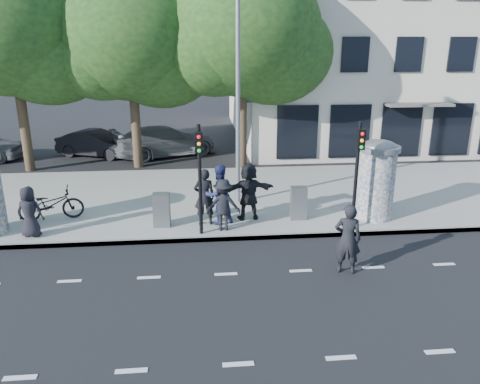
{
  "coord_description": "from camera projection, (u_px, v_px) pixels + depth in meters",
  "views": [
    {
      "loc": [
        -0.66,
        -9.59,
        5.87
      ],
      "look_at": [
        0.57,
        3.5,
        1.57
      ],
      "focal_mm": 35.0,
      "sensor_mm": 36.0,
      "label": 1
    }
  ],
  "objects": [
    {
      "name": "tree_mid_left",
      "position": [
        10.0,
        24.0,
        20.01
      ],
      "size": [
        7.2,
        7.2,
        9.57
      ],
      "color": "#38281C",
      "rests_on": "ground"
    },
    {
      "name": "sidewalk",
      "position": [
        216.0,
        197.0,
        18.03
      ],
      "size": [
        40.0,
        8.0,
        0.15
      ],
      "primitive_type": "cube",
      "color": "gray",
      "rests_on": "ground"
    },
    {
      "name": "street_lamp",
      "position": [
        238.0,
        73.0,
        15.81
      ],
      "size": [
        0.25,
        0.93,
        8.0
      ],
      "color": "slate",
      "rests_on": "sidewalk"
    },
    {
      "name": "curb",
      "position": [
        221.0,
        239.0,
        14.29
      ],
      "size": [
        40.0,
        0.1,
        0.16
      ],
      "primitive_type": "cube",
      "color": "slate",
      "rests_on": "ground"
    },
    {
      "name": "tree_near_left",
      "position": [
        130.0,
        35.0,
        20.78
      ],
      "size": [
        6.8,
        6.8,
        8.97
      ],
      "color": "#38281C",
      "rests_on": "ground"
    },
    {
      "name": "car_mid",
      "position": [
        97.0,
        144.0,
        24.45
      ],
      "size": [
        2.94,
        4.4,
        1.37
      ],
      "primitive_type": "imported",
      "rotation": [
        0.0,
        0.0,
        1.17
      ],
      "color": "black",
      "rests_on": "ground"
    },
    {
      "name": "ped_a",
      "position": [
        29.0,
        212.0,
        14.04
      ],
      "size": [
        0.84,
        0.61,
        1.58
      ],
      "primitive_type": "imported",
      "rotation": [
        0.0,
        0.0,
        2.99
      ],
      "color": "black",
      "rests_on": "sidewalk"
    },
    {
      "name": "ped_b",
      "position": [
        204.0,
        197.0,
        14.95
      ],
      "size": [
        0.7,
        0.48,
        1.86
      ],
      "primitive_type": "imported",
      "rotation": [
        0.0,
        0.0,
        3.2
      ],
      "color": "black",
      "rests_on": "sidewalk"
    },
    {
      "name": "ad_column_right",
      "position": [
        376.0,
        178.0,
        15.39
      ],
      "size": [
        1.36,
        1.36,
        2.65
      ],
      "color": "beige",
      "rests_on": "sidewalk"
    },
    {
      "name": "cabinet_right",
      "position": [
        298.0,
        203.0,
        15.52
      ],
      "size": [
        0.55,
        0.41,
        1.1
      ],
      "primitive_type": "cube",
      "rotation": [
        0.0,
        0.0,
        -0.06
      ],
      "color": "slate",
      "rests_on": "sidewalk"
    },
    {
      "name": "traffic_pole_near",
      "position": [
        200.0,
        169.0,
        13.8
      ],
      "size": [
        0.22,
        0.31,
        3.4
      ],
      "color": "black",
      "rests_on": "sidewalk"
    },
    {
      "name": "lane_dash_near",
      "position": [
        238.0,
        364.0,
        8.87
      ],
      "size": [
        32.0,
        0.12,
        0.01
      ],
      "primitive_type": "cube",
      "color": "silver",
      "rests_on": "ground"
    },
    {
      "name": "lane_dash_far",
      "position": [
        226.0,
        274.0,
        12.28
      ],
      "size": [
        32.0,
        0.12,
        0.01
      ],
      "primitive_type": "cube",
      "color": "silver",
      "rests_on": "ground"
    },
    {
      "name": "ped_c",
      "position": [
        219.0,
        195.0,
        15.02
      ],
      "size": [
        1.15,
        1.03,
        1.96
      ],
      "primitive_type": "imported",
      "rotation": [
        0.0,
        0.0,
        3.5
      ],
      "color": "navy",
      "rests_on": "sidewalk"
    },
    {
      "name": "cabinet_left",
      "position": [
        162.0,
        210.0,
        14.91
      ],
      "size": [
        0.55,
        0.41,
        1.1
      ],
      "primitive_type": "cube",
      "rotation": [
        0.0,
        0.0,
        -0.06
      ],
      "color": "slate",
      "rests_on": "sidewalk"
    },
    {
      "name": "ped_d",
      "position": [
        223.0,
        205.0,
        14.53
      ],
      "size": [
        1.1,
        0.67,
        1.65
      ],
      "primitive_type": "imported",
      "rotation": [
        0.0,
        0.0,
        3.08
      ],
      "color": "black",
      "rests_on": "sidewalk"
    },
    {
      "name": "ground",
      "position": [
        230.0,
        303.0,
        10.96
      ],
      "size": [
        120.0,
        120.0,
        0.0
      ],
      "primitive_type": "plane",
      "color": "black",
      "rests_on": "ground"
    },
    {
      "name": "ped_f",
      "position": [
        248.0,
        191.0,
        15.38
      ],
      "size": [
        1.84,
        0.79,
        1.93
      ],
      "primitive_type": "imported",
      "rotation": [
        0.0,
        0.0,
        3.23
      ],
      "color": "black",
      "rests_on": "sidewalk"
    },
    {
      "name": "man_road",
      "position": [
        348.0,
        239.0,
        12.11
      ],
      "size": [
        0.79,
        0.63,
        1.9
      ],
      "primitive_type": "imported",
      "rotation": [
        0.0,
        0.0,
        2.86
      ],
      "color": "black",
      "rests_on": "ground"
    },
    {
      "name": "bicycle",
      "position": [
        51.0,
        204.0,
        15.43
      ],
      "size": [
        1.1,
        2.16,
        1.08
      ],
      "primitive_type": "imported",
      "rotation": [
        0.0,
        0.0,
        1.76
      ],
      "color": "black",
      "rests_on": "sidewalk"
    },
    {
      "name": "traffic_pole_far",
      "position": [
        358.0,
        165.0,
        14.23
      ],
      "size": [
        0.22,
        0.31,
        3.4
      ],
      "color": "black",
      "rests_on": "sidewalk"
    },
    {
      "name": "building",
      "position": [
        398.0,
        37.0,
        29.08
      ],
      "size": [
        20.3,
        15.85,
        12.0
      ],
      "color": "beige",
      "rests_on": "ground"
    },
    {
      "name": "car_right",
      "position": [
        165.0,
        141.0,
        24.6
      ],
      "size": [
        4.21,
        5.84,
        1.57
      ],
      "primitive_type": "imported",
      "rotation": [
        0.0,
        0.0,
        1.99
      ],
      "color": "#53565A",
      "rests_on": "ground"
    },
    {
      "name": "tree_center",
      "position": [
        242.0,
        29.0,
        20.77
      ],
      "size": [
        7.0,
        7.0,
        9.3
      ],
      "color": "#38281C",
      "rests_on": "ground"
    }
  ]
}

